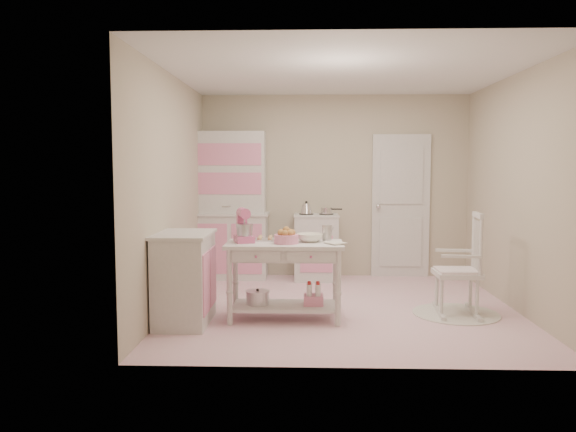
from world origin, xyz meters
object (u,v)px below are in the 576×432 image
(rocking_chair, at_px, (457,264))
(bread_basket, at_px, (286,239))
(hutch, at_px, (231,205))
(work_table, at_px, (285,281))
(stove, at_px, (316,247))
(base_cabinet, at_px, (184,278))
(stand_mixer, at_px, (244,226))

(rocking_chair, bearing_deg, bread_basket, -165.62)
(hutch, distance_m, work_table, 2.39)
(rocking_chair, xyz_separation_m, bread_basket, (-1.81, -0.30, 0.30))
(hutch, xyz_separation_m, stove, (1.20, -0.05, -0.58))
(base_cabinet, bearing_deg, work_table, 10.20)
(hutch, bearing_deg, base_cabinet, -94.07)
(base_cabinet, distance_m, rocking_chair, 2.87)
(stove, relative_size, base_cabinet, 1.00)
(work_table, bearing_deg, hutch, 111.27)
(work_table, bearing_deg, stand_mixer, 177.27)
(hutch, relative_size, rocking_chair, 1.89)
(stand_mixer, relative_size, bread_basket, 1.36)
(base_cabinet, xyz_separation_m, bread_basket, (1.02, 0.13, 0.39))
(bread_basket, bearing_deg, rocking_chair, 9.37)
(base_cabinet, distance_m, work_table, 1.02)
(hutch, height_order, stand_mixer, hutch)
(rocking_chair, relative_size, stand_mixer, 3.24)
(base_cabinet, height_order, rocking_chair, rocking_chair)
(rocking_chair, relative_size, work_table, 0.92)
(rocking_chair, height_order, stand_mixer, stand_mixer)
(hutch, relative_size, bread_basket, 8.32)
(base_cabinet, relative_size, stand_mixer, 2.71)
(stove, height_order, base_cabinet, same)
(work_table, distance_m, stand_mixer, 0.71)
(rocking_chair, distance_m, work_table, 1.86)
(stove, bearing_deg, work_table, -99.81)
(stand_mixer, bearing_deg, bread_basket, -27.20)
(base_cabinet, xyz_separation_m, stand_mixer, (0.58, 0.20, 0.51))
(stove, bearing_deg, base_cabinet, -120.92)
(stove, xyz_separation_m, stand_mixer, (-0.78, -2.08, 0.51))
(base_cabinet, height_order, work_table, base_cabinet)
(hutch, bearing_deg, stove, -2.39)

